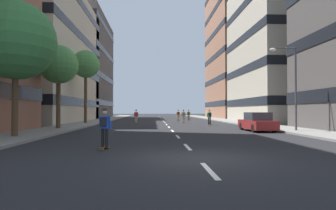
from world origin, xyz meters
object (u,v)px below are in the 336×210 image
(skater_2, at_px, (178,114))
(parked_car_near, at_px, (257,122))
(skater_3, at_px, (183,115))
(skater_4, at_px, (189,114))
(skater_5, at_px, (209,116))
(streetlamp_right, at_px, (291,79))
(skater_0, at_px, (136,116))
(street_tree_mid, at_px, (59,65))
(skater_1, at_px, (105,126))
(street_tree_near, at_px, (86,65))
(street_tree_far, at_px, (16,41))

(skater_2, bearing_deg, parked_car_near, -78.57)
(parked_car_near, distance_m, skater_3, 15.09)
(parked_car_near, bearing_deg, skater_2, 101.43)
(skater_4, bearing_deg, skater_5, -87.68)
(streetlamp_right, xyz_separation_m, skater_0, (-12.93, 15.39, -3.15))
(parked_car_near, distance_m, street_tree_mid, 17.64)
(skater_1, bearing_deg, skater_5, 66.12)
(street_tree_near, xyz_separation_m, street_tree_far, (0.00, -17.46, -1.39))
(streetlamp_right, bearing_deg, skater_1, -145.46)
(skater_3, distance_m, skater_5, 5.66)
(skater_0, bearing_deg, street_tree_near, -163.47)
(street_tree_mid, relative_size, skater_3, 4.08)
(skater_1, bearing_deg, skater_3, 75.93)
(parked_car_near, height_order, skater_3, skater_3)
(parked_car_near, height_order, street_tree_mid, street_tree_mid)
(street_tree_mid, bearing_deg, skater_3, 43.81)
(skater_2, distance_m, skater_5, 12.92)
(parked_car_near, bearing_deg, skater_0, 126.80)
(skater_2, bearing_deg, skater_3, -89.88)
(skater_2, height_order, skater_3, same)
(skater_3, bearing_deg, skater_5, -64.70)
(skater_4, bearing_deg, street_tree_far, -116.39)
(streetlamp_right, relative_size, skater_3, 3.65)
(street_tree_mid, bearing_deg, streetlamp_right, -11.22)
(skater_0, height_order, skater_5, same)
(street_tree_near, bearing_deg, parked_car_near, -36.64)
(street_tree_near, height_order, skater_3, street_tree_near)
(skater_3, bearing_deg, skater_2, 90.12)
(parked_car_near, xyz_separation_m, street_tree_mid, (-16.73, 2.63, 4.97))
(streetlamp_right, relative_size, skater_4, 3.65)
(parked_car_near, height_order, street_tree_far, street_tree_far)
(skater_3, bearing_deg, skater_0, -178.31)
(skater_2, bearing_deg, skater_1, -100.80)
(street_tree_far, xyz_separation_m, streetlamp_right, (19.00, 3.88, -1.75))
(street_tree_mid, distance_m, skater_5, 16.82)
(skater_4, bearing_deg, street_tree_mid, -124.15)
(streetlamp_right, distance_m, skater_0, 20.34)
(skater_1, bearing_deg, streetlamp_right, 34.54)
(parked_car_near, relative_size, skater_5, 2.47)
(skater_0, bearing_deg, streetlamp_right, -49.96)
(street_tree_far, relative_size, skater_3, 4.57)
(street_tree_far, bearing_deg, skater_5, 44.24)
(skater_1, xyz_separation_m, skater_2, (6.10, 31.97, 0.00))
(parked_car_near, height_order, skater_5, skater_5)
(skater_0, xyz_separation_m, skater_4, (8.07, 9.23, 0.03))
(skater_3, bearing_deg, skater_4, 78.48)
(parked_car_near, bearing_deg, street_tree_far, -163.29)
(parked_car_near, height_order, skater_2, skater_2)
(skater_3, relative_size, skater_4, 1.00)
(street_tree_far, bearing_deg, skater_3, 57.69)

